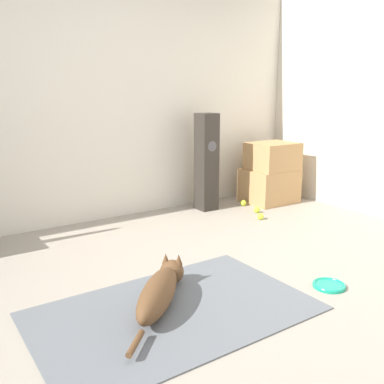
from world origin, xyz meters
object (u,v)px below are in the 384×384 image
cardboard_box_lower (269,186)px  tennis_ball_near_speaker (243,203)px  floor_speaker (206,162)px  tennis_ball_by_boxes (257,210)px  frisbee (329,285)px  dog (160,290)px  cardboard_box_upper (273,156)px  tennis_ball_loose_on_carpet (261,216)px

cardboard_box_lower → tennis_ball_near_speaker: cardboard_box_lower is taller
floor_speaker → tennis_ball_by_boxes: bearing=-50.7°
frisbee → tennis_ball_by_boxes: tennis_ball_by_boxes is taller
dog → frisbee: bearing=-20.7°
dog → cardboard_box_lower: cardboard_box_lower is taller
cardboard_box_lower → floor_speaker: size_ratio=0.55×
cardboard_box_lower → floor_speaker: bearing=168.7°
cardboard_box_upper → floor_speaker: bearing=167.9°
cardboard_box_lower → dog: bearing=-147.7°
tennis_ball_near_speaker → tennis_ball_loose_on_carpet: 0.54m
frisbee → tennis_ball_near_speaker: 2.06m
frisbee → cardboard_box_lower: size_ratio=0.37×
cardboard_box_upper → dog: bearing=-148.1°
tennis_ball_by_boxes → cardboard_box_lower: bearing=32.0°
frisbee → floor_speaker: 2.11m
frisbee → cardboard_box_lower: cardboard_box_lower is taller
cardboard_box_upper → tennis_ball_loose_on_carpet: 0.89m
frisbee → tennis_ball_loose_on_carpet: tennis_ball_loose_on_carpet is taller
frisbee → floor_speaker: floor_speaker is taller
frisbee → cardboard_box_lower: 2.23m
tennis_ball_loose_on_carpet → tennis_ball_by_boxes: bearing=56.1°
dog → tennis_ball_by_boxes: size_ratio=10.79×
tennis_ball_by_boxes → tennis_ball_loose_on_carpet: (-0.13, -0.20, 0.00)m
floor_speaker → tennis_ball_by_boxes: floor_speaker is taller
cardboard_box_upper → tennis_ball_loose_on_carpet: bearing=-142.1°
frisbee → floor_speaker: bearing=77.1°
floor_speaker → frisbee: bearing=-102.9°
floor_speaker → tennis_ball_loose_on_carpet: size_ratio=15.61×
cardboard_box_upper → floor_speaker: (-0.80, 0.17, -0.02)m
dog → cardboard_box_lower: (2.29, 1.45, 0.08)m
dog → floor_speaker: bearing=46.9°
floor_speaker → cardboard_box_lower: bearing=-11.3°
cardboard_box_upper → floor_speaker: size_ratio=0.51×
cardboard_box_lower → tennis_ball_by_boxes: size_ratio=8.59×
frisbee → tennis_ball_near_speaker: tennis_ball_near_speaker is taller
floor_speaker → dog: bearing=-133.1°
dog → cardboard_box_upper: (2.30, 1.43, 0.43)m
dog → tennis_ball_loose_on_carpet: (1.72, 0.98, -0.08)m
frisbee → cardboard_box_upper: bearing=55.4°
cardboard_box_lower → cardboard_box_upper: cardboard_box_upper is taller
tennis_ball_near_speaker → tennis_ball_loose_on_carpet: same height
dog → floor_speaker: size_ratio=0.69×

